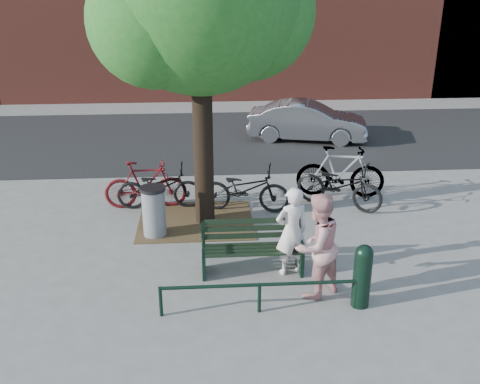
{
  "coord_description": "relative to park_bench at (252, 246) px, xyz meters",
  "views": [
    {
      "loc": [
        -0.79,
        -8.15,
        4.79
      ],
      "look_at": [
        -0.14,
        1.0,
        1.12
      ],
      "focal_mm": 40.0,
      "sensor_mm": 36.0,
      "label": 1
    }
  ],
  "objects": [
    {
      "name": "person_right",
      "position": [
        0.95,
        -0.84,
        0.4
      ],
      "size": [
        1.08,
        1.03,
        1.76
      ],
      "primitive_type": "imported",
      "rotation": [
        0.0,
        0.0,
        3.72
      ],
      "color": "#CB8C8B",
      "rests_on": "ground"
    },
    {
      "name": "guard_railing",
      "position": [
        0.0,
        -1.28,
        -0.08
      ],
      "size": [
        3.06,
        0.06,
        0.51
      ],
      "color": "black",
      "rests_on": "ground"
    },
    {
      "name": "bicycle_a",
      "position": [
        -1.79,
        2.89,
        0.02
      ],
      "size": [
        1.88,
        0.66,
        0.99
      ],
      "primitive_type": "imported",
      "rotation": [
        0.0,
        0.0,
        1.57
      ],
      "color": "black",
      "rests_on": "ground"
    },
    {
      "name": "street_tree",
      "position": [
        -0.75,
        2.12,
        3.94
      ],
      "size": [
        4.2,
        3.8,
        6.5
      ],
      "color": "black",
      "rests_on": "ground"
    },
    {
      "name": "dirt_pit",
      "position": [
        -1.0,
        2.12,
        -0.47
      ],
      "size": [
        2.4,
        2.0,
        0.02
      ],
      "primitive_type": "cube",
      "color": "brown",
      "rests_on": "ground"
    },
    {
      "name": "ground",
      "position": [
        0.0,
        -0.08,
        -0.48
      ],
      "size": [
        90.0,
        90.0,
        0.0
      ],
      "primitive_type": "plane",
      "color": "gray",
      "rests_on": "ground"
    },
    {
      "name": "bicycle_e",
      "position": [
        2.19,
        2.67,
        0.04
      ],
      "size": [
        2.05,
        1.66,
        1.04
      ],
      "primitive_type": "imported",
      "rotation": [
        0.0,
        0.0,
        1.0
      ],
      "color": "black",
      "rests_on": "ground"
    },
    {
      "name": "road",
      "position": [
        0.0,
        8.42,
        -0.47
      ],
      "size": [
        40.0,
        7.0,
        0.01
      ],
      "primitive_type": "cube",
      "color": "black",
      "rests_on": "ground"
    },
    {
      "name": "bicycle_d",
      "position": [
        2.37,
        3.28,
        0.13
      ],
      "size": [
        2.11,
        0.94,
        1.22
      ],
      "primitive_type": "imported",
      "rotation": [
        0.0,
        0.0,
        1.39
      ],
      "color": "gray",
      "rests_on": "ground"
    },
    {
      "name": "bicycle_c",
      "position": [
        0.08,
        2.59,
        0.04
      ],
      "size": [
        2.07,
        1.04,
        1.04
      ],
      "primitive_type": "imported",
      "rotation": [
        0.0,
        0.0,
        1.38
      ],
      "color": "black",
      "rests_on": "ground"
    },
    {
      "name": "bicycle_b",
      "position": [
        -2.1,
        2.94,
        0.07
      ],
      "size": [
        1.83,
        0.57,
        1.09
      ],
      "primitive_type": "imported",
      "rotation": [
        0.0,
        0.0,
        1.6
      ],
      "color": "#4F0B0F",
      "rests_on": "ground"
    },
    {
      "name": "person_left",
      "position": [
        0.66,
        -0.14,
        0.32
      ],
      "size": [
        0.66,
        0.52,
        1.6
      ],
      "primitive_type": "imported",
      "rotation": [
        0.0,
        0.0,
        3.39
      ],
      "color": "silver",
      "rests_on": "ground"
    },
    {
      "name": "litter_bin",
      "position": [
        -1.81,
        1.51,
        0.04
      ],
      "size": [
        0.5,
        0.5,
        1.03
      ],
      "color": "gray",
      "rests_on": "ground"
    },
    {
      "name": "bollard",
      "position": [
        1.6,
        -1.21,
        0.09
      ],
      "size": [
        0.28,
        0.28,
        1.06
      ],
      "color": "black",
      "rests_on": "ground"
    },
    {
      "name": "park_bench",
      "position": [
        0.0,
        0.0,
        0.0
      ],
      "size": [
        1.74,
        0.54,
        0.97
      ],
      "color": "black",
      "rests_on": "ground"
    },
    {
      "name": "parked_car",
      "position": [
        2.49,
        8.03,
        0.13
      ],
      "size": [
        3.9,
        2.13,
        1.22
      ],
      "primitive_type": "imported",
      "rotation": [
        0.0,
        0.0,
        1.33
      ],
      "color": "slate",
      "rests_on": "ground"
    }
  ]
}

